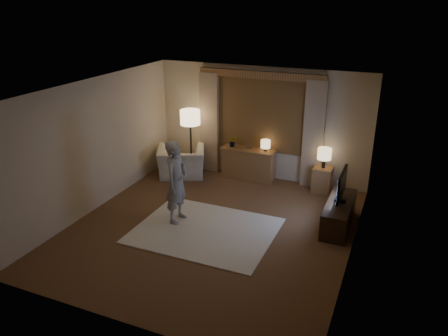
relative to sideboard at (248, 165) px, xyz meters
The scene contains 13 objects.
room 2.23m from the sideboard, 84.64° to the right, with size 5.04×5.54×2.64m.
rug 2.67m from the sideboard, 87.34° to the right, with size 2.50×2.00×0.02m, color #F4EACD.
sideboard is the anchor object (origin of this frame).
picture_frame 0.45m from the sideboard, behind, with size 0.16×0.02×0.20m, color brown.
plant 0.64m from the sideboard, behind, with size 0.17×0.13×0.30m, color #999999.
table_lamp_sideboard 0.68m from the sideboard, ahead, with size 0.22×0.22×0.30m.
floor_lamp 1.69m from the sideboard, 167.75° to the right, with size 0.46×0.46×1.59m.
armchair 1.59m from the sideboard, 162.57° to the right, with size 1.08×0.94×0.70m, color beige.
side_table 1.74m from the sideboard, ahead, with size 0.40×0.40×0.56m, color brown.
table_lamp_side 1.82m from the sideboard, ahead, with size 0.30×0.30×0.44m.
tv_stand 2.78m from the sideboard, 32.61° to the right, with size 0.45×1.40×0.50m, color black.
tv 2.82m from the sideboard, 32.63° to the right, with size 0.20×0.84×0.60m.
person 2.58m from the sideboard, 101.92° to the right, with size 0.58×0.38×1.59m, color gray.
Camera 1 is at (3.00, -6.48, 4.05)m, focal length 35.00 mm.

